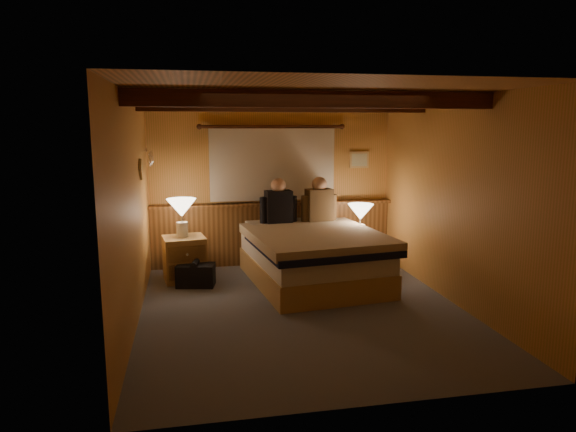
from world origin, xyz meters
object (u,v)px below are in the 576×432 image
object	(u,v)px
person_right	(319,203)
nightstand_right	(361,254)
person_left	(278,204)
bed	(313,256)
lamp_left	(182,210)
lamp_right	(361,214)
nightstand_left	(185,259)
duffel_bag	(196,275)

from	to	relation	value
person_right	nightstand_right	bearing A→B (deg)	-38.14
person_left	bed	bearing A→B (deg)	-69.10
bed	person_right	size ratio (longest dim) A/B	3.36
nightstand_right	lamp_left	size ratio (longest dim) A/B	1.03
bed	nightstand_right	size ratio (longest dim) A/B	4.24
lamp_right	person_left	xyz separation A→B (m)	(-1.13, 0.27, 0.13)
bed	nightstand_left	world-z (taller)	bed
nightstand_left	duffel_bag	distance (m)	0.36
bed	person_left	bearing A→B (deg)	109.60
bed	lamp_right	size ratio (longest dim) A/B	4.73
lamp_right	person_left	bearing A→B (deg)	166.59
nightstand_left	bed	bearing A→B (deg)	-23.88
nightstand_left	nightstand_right	bearing A→B (deg)	-9.79
lamp_right	person_right	bearing A→B (deg)	150.77
person_right	duffel_bag	bearing A→B (deg)	-171.78
lamp_right	bed	bearing A→B (deg)	-152.45
nightstand_right	person_right	xyz separation A→B (m)	(-0.54, 0.30, 0.72)
lamp_left	person_left	bearing A→B (deg)	7.92
bed	nightstand_left	size ratio (longest dim) A/B	3.69
lamp_left	lamp_right	xyz separation A→B (m)	(2.47, -0.08, -0.12)
person_left	duffel_bag	distance (m)	1.53
nightstand_left	lamp_right	size ratio (longest dim) A/B	1.28
person_left	person_right	distance (m)	0.60
bed	lamp_left	world-z (taller)	lamp_left
lamp_left	person_left	distance (m)	1.36
lamp_right	duffel_bag	size ratio (longest dim) A/B	0.90
person_right	duffel_bag	world-z (taller)	person_right
nightstand_left	duffel_bag	xyz separation A→B (m)	(0.14, -0.30, -0.15)
bed	person_left	xyz separation A→B (m)	(-0.34, 0.68, 0.60)
bed	person_right	bearing A→B (deg)	62.83
lamp_left	duffel_bag	bearing A→B (deg)	-65.27
nightstand_right	duffel_bag	bearing A→B (deg)	-162.53
duffel_bag	bed	bearing A→B (deg)	4.98
bed	person_right	world-z (taller)	person_right
nightstand_left	nightstand_right	world-z (taller)	nightstand_left
duffel_bag	person_right	bearing A→B (deg)	27.94
person_right	duffel_bag	size ratio (longest dim) A/B	1.26
bed	duffel_bag	world-z (taller)	bed
lamp_left	duffel_bag	xyz separation A→B (m)	(0.16, -0.34, -0.80)
lamp_left	person_left	world-z (taller)	person_left
nightstand_right	duffel_bag	xyz separation A→B (m)	(-2.33, -0.25, -0.10)
person_left	nightstand_right	bearing A→B (deg)	-19.30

